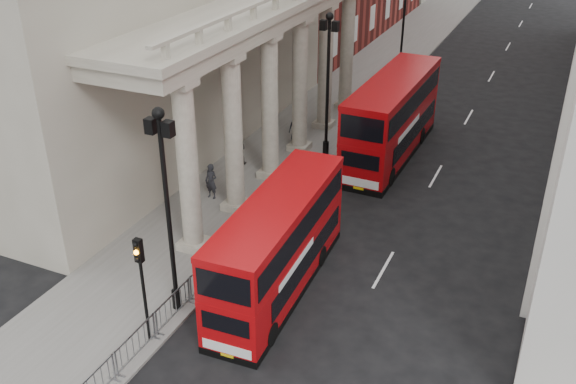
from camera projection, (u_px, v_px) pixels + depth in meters
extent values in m
plane|color=black|center=(128.00, 381.00, 21.85)|extent=(260.00, 260.00, 0.00)
cube|color=slate|center=(345.00, 98.00, 47.09)|extent=(6.00, 140.00, 0.12)
cube|color=slate|center=(383.00, 104.00, 46.01)|extent=(0.20, 140.00, 0.14)
cube|color=gray|center=(158.00, 46.00, 37.39)|extent=(9.00, 28.00, 12.00)
cylinder|color=black|center=(177.00, 299.00, 25.05)|extent=(0.36, 0.36, 0.80)
cylinder|color=black|center=(169.00, 219.00, 23.37)|extent=(0.18, 0.18, 8.00)
sphere|color=black|center=(158.00, 113.00, 21.46)|extent=(0.44, 0.44, 0.44)
cube|color=black|center=(168.00, 129.00, 21.56)|extent=(0.35, 0.35, 0.55)
cube|color=black|center=(151.00, 126.00, 21.82)|extent=(0.35, 0.35, 0.55)
cylinder|color=black|center=(326.00, 148.00, 37.94)|extent=(0.36, 0.36, 0.80)
cylinder|color=black|center=(328.00, 90.00, 36.27)|extent=(0.18, 0.18, 8.00)
sphere|color=black|center=(330.00, 16.00, 34.36)|extent=(0.44, 0.44, 0.44)
cube|color=black|center=(336.00, 26.00, 34.46)|extent=(0.35, 0.35, 0.55)
cube|color=black|center=(323.00, 25.00, 34.72)|extent=(0.35, 0.35, 0.55)
cylinder|color=black|center=(399.00, 73.00, 50.84)|extent=(0.36, 0.36, 0.80)
cylinder|color=black|center=(403.00, 28.00, 49.16)|extent=(0.18, 0.18, 8.00)
cylinder|color=black|center=(145.00, 301.00, 22.79)|extent=(0.12, 0.12, 3.40)
cube|color=black|center=(139.00, 251.00, 21.79)|extent=(0.28, 0.22, 0.90)
sphere|color=black|center=(135.00, 245.00, 21.55)|extent=(0.18, 0.18, 0.18)
sphere|color=orange|center=(136.00, 252.00, 21.69)|extent=(0.18, 0.18, 0.18)
sphere|color=black|center=(137.00, 260.00, 21.83)|extent=(0.18, 0.18, 0.18)
cube|color=gray|center=(136.00, 344.00, 22.51)|extent=(0.50, 2.30, 1.10)
cube|color=gray|center=(173.00, 306.00, 24.40)|extent=(0.50, 2.30, 1.10)
cube|color=gray|center=(205.00, 273.00, 26.30)|extent=(0.50, 2.30, 1.10)
cube|color=gray|center=(233.00, 245.00, 28.19)|extent=(0.50, 2.30, 1.10)
cube|color=gray|center=(257.00, 221.00, 30.09)|extent=(0.50, 2.30, 1.10)
cube|color=#A9070B|center=(279.00, 263.00, 26.01)|extent=(2.68, 9.60, 1.81)
cube|color=#A9070B|center=(278.00, 223.00, 25.13)|extent=(2.68, 9.60, 1.58)
cube|color=#A9070B|center=(278.00, 203.00, 24.71)|extent=(2.72, 9.63, 0.23)
cube|color=black|center=(279.00, 284.00, 26.51)|extent=(2.70, 9.60, 0.32)
cube|color=black|center=(279.00, 258.00, 25.90)|extent=(2.66, 7.79, 0.91)
cube|color=black|center=(278.00, 221.00, 25.09)|extent=(2.71, 9.06, 1.00)
cube|color=white|center=(227.00, 349.00, 22.41)|extent=(1.90, 0.14, 0.41)
cube|color=yellow|center=(227.00, 355.00, 22.54)|extent=(0.50, 0.06, 0.12)
cylinder|color=black|center=(220.00, 320.00, 23.99)|extent=(0.33, 0.92, 0.91)
cylinder|color=black|center=(270.00, 334.00, 23.32)|extent=(0.33, 0.92, 0.91)
cylinder|color=black|center=(277.00, 246.00, 28.53)|extent=(0.33, 0.92, 0.91)
cylinder|color=black|center=(320.00, 256.00, 27.85)|extent=(0.33, 0.92, 0.91)
cube|color=#A1070B|center=(391.00, 133.00, 37.61)|extent=(2.79, 10.94, 2.08)
cube|color=#A1070B|center=(394.00, 99.00, 36.60)|extent=(2.79, 10.94, 1.82)
cube|color=#A1070B|center=(395.00, 81.00, 36.12)|extent=(2.83, 10.98, 0.26)
cube|color=black|center=(389.00, 152.00, 38.18)|extent=(2.81, 10.94, 0.36)
cube|color=black|center=(391.00, 129.00, 37.49)|extent=(2.81, 8.87, 1.04)
cube|color=black|center=(394.00, 97.00, 36.56)|extent=(2.84, 10.32, 1.14)
cube|color=white|center=(359.00, 182.00, 33.60)|extent=(2.18, 0.10, 0.47)
cube|color=yellow|center=(358.00, 188.00, 33.75)|extent=(0.57, 0.05, 0.13)
cylinder|color=black|center=(349.00, 169.00, 35.43)|extent=(0.35, 1.04, 1.04)
cylinder|color=black|center=(390.00, 177.00, 34.55)|extent=(0.35, 1.04, 1.04)
cylinder|color=black|center=(384.00, 129.00, 40.50)|extent=(0.35, 1.04, 1.04)
cylinder|color=black|center=(420.00, 136.00, 39.61)|extent=(0.35, 1.04, 1.04)
imported|color=#222227|center=(211.00, 181.00, 32.86)|extent=(0.73, 0.53, 1.88)
imported|color=#282320|center=(239.00, 150.00, 36.59)|extent=(0.99, 0.91, 1.63)
imported|color=black|center=(296.00, 128.00, 39.47)|extent=(0.95, 0.73, 1.75)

